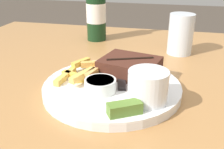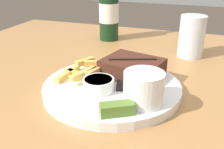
{
  "view_description": "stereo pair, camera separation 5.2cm",
  "coord_description": "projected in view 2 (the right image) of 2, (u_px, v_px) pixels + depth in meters",
  "views": [
    {
      "loc": [
        0.11,
        -0.46,
        1.01
      ],
      "look_at": [
        0.0,
        0.0,
        0.8
      ],
      "focal_mm": 42.0,
      "sensor_mm": 36.0,
      "label": 1
    },
    {
      "loc": [
        0.16,
        -0.45,
        1.01
      ],
      "look_at": [
        0.0,
        0.0,
        0.8
      ],
      "focal_mm": 42.0,
      "sensor_mm": 36.0,
      "label": 2
    }
  ],
  "objects": [
    {
      "name": "coleslaw_cup",
      "position": [
        144.0,
        86.0,
        0.44
      ],
      "size": [
        0.07,
        0.07,
        0.06
      ],
      "color": "white",
      "rests_on": "dinner_plate"
    },
    {
      "name": "dipping_sauce_cup",
      "position": [
        99.0,
        84.0,
        0.49
      ],
      "size": [
        0.06,
        0.06,
        0.02
      ],
      "color": "silver",
      "rests_on": "dinner_plate"
    },
    {
      "name": "knife_utensil",
      "position": [
        122.0,
        77.0,
        0.55
      ],
      "size": [
        0.05,
        0.16,
        0.01
      ],
      "rotation": [
        0.0,
        0.0,
        1.81
      ],
      "color": "#B7B7BC",
      "rests_on": "dinner_plate"
    },
    {
      "name": "fries_pile",
      "position": [
        90.0,
        71.0,
        0.56
      ],
      "size": [
        0.11,
        0.12,
        0.02
      ],
      "color": "gold",
      "rests_on": "dinner_plate"
    },
    {
      "name": "fork_utensil",
      "position": [
        80.0,
        78.0,
        0.55
      ],
      "size": [
        0.13,
        0.01,
        0.0
      ],
      "rotation": [
        0.0,
        0.0,
        6.28
      ],
      "color": "#B7B7BC",
      "rests_on": "dinner_plate"
    },
    {
      "name": "drinking_glass",
      "position": [
        192.0,
        36.0,
        0.7
      ],
      "size": [
        0.07,
        0.07,
        0.11
      ],
      "color": "silver",
      "rests_on": "dining_table"
    },
    {
      "name": "dinner_plate",
      "position": [
        112.0,
        88.0,
        0.53
      ],
      "size": [
        0.28,
        0.28,
        0.02
      ],
      "color": "white",
      "rests_on": "dining_table"
    },
    {
      "name": "steak_portion",
      "position": [
        132.0,
        67.0,
        0.56
      ],
      "size": [
        0.14,
        0.12,
        0.04
      ],
      "color": "#472319",
      "rests_on": "dinner_plate"
    },
    {
      "name": "dining_table",
      "position": [
        112.0,
        128.0,
        0.57
      ],
      "size": [
        1.11,
        1.06,
        0.76
      ],
      "color": "#A87542",
      "rests_on": "ground_plane"
    },
    {
      "name": "beer_bottle",
      "position": [
        109.0,
        11.0,
        0.84
      ],
      "size": [
        0.06,
        0.06,
        0.26
      ],
      "color": "#143319",
      "rests_on": "dining_table"
    },
    {
      "name": "pickle_spear",
      "position": [
        117.0,
        109.0,
        0.42
      ],
      "size": [
        0.06,
        0.05,
        0.02
      ],
      "color": "#567A2D",
      "rests_on": "dinner_plate"
    }
  ]
}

